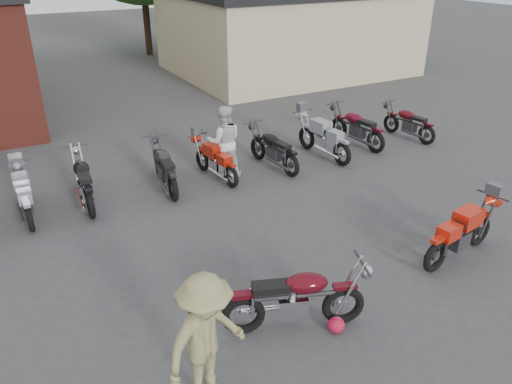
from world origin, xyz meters
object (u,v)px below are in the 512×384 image
row_bike_1 (24,193)px  helmet (336,325)px  vintage_motorcycle (297,295)px  row_bike_4 (215,159)px  person_light (224,141)px  row_bike_5 (273,147)px  person_tan (206,340)px  row_bike_7 (356,125)px  row_bike_2 (83,178)px  row_bike_6 (323,136)px  sportbike (462,230)px  row_bike_3 (164,165)px  row_bike_8 (408,121)px

row_bike_1 → helmet: bearing=-148.6°
vintage_motorcycle → row_bike_4: (1.25, 5.71, -0.09)m
person_light → row_bike_5: person_light is taller
person_light → helmet: bearing=100.3°
person_tan → row_bike_7: person_tan is taller
person_tan → row_bike_2: person_tan is taller
person_tan → row_bike_7: bearing=21.8°
helmet → row_bike_2: (-2.42, 6.28, 0.49)m
row_bike_6 → row_bike_4: bearing=84.0°
sportbike → person_tan: 5.57m
row_bike_7 → person_tan: bearing=123.9°
row_bike_2 → row_bike_3: 1.89m
row_bike_2 → row_bike_5: row_bike_2 is taller
helmet → row_bike_2: bearing=111.1°
row_bike_2 → row_bike_1: bearing=96.1°
vintage_motorcycle → row_bike_5: bearing=83.1°
vintage_motorcycle → row_bike_5: size_ratio=1.08×
row_bike_2 → row_bike_3: row_bike_2 is taller
row_bike_3 → row_bike_2: bearing=92.7°
row_bike_3 → row_bike_5: 2.96m
vintage_motorcycle → sportbike: bearing=23.1°
vintage_motorcycle → sportbike: 3.78m
vintage_motorcycle → helmet: 0.79m
row_bike_1 → row_bike_8: 10.92m
helmet → row_bike_2: 6.75m
sportbike → vintage_motorcycle: bearing=173.7°
row_bike_3 → helmet: bearing=-168.7°
row_bike_7 → row_bike_8: 1.82m
sportbike → row_bike_1: (-6.99, 5.69, -0.03)m
vintage_motorcycle → row_bike_2: bearing=128.5°
row_bike_1 → row_bike_6: row_bike_6 is taller
row_bike_4 → row_bike_6: size_ratio=0.86×
sportbike → row_bike_2: bearing=125.9°
helmet → row_bike_8: (7.22, 5.97, 0.42)m
row_bike_8 → row_bike_2: bearing=80.9°
person_light → person_tan: (-3.27, -6.34, 0.03)m
helmet → row_bike_6: (4.03, 5.99, 0.49)m
row_bike_3 → row_bike_8: bearing=-85.2°
row_bike_1 → row_bike_2: bearing=-87.2°
sportbike → row_bike_6: 5.49m
row_bike_5 → row_bike_7: 3.03m
row_bike_7 → sportbike: bearing=153.2°
vintage_motorcycle → row_bike_6: bearing=71.6°
row_bike_4 → row_bike_8: size_ratio=0.98×
helmet → row_bike_4: 6.15m
person_light → row_bike_7: 4.38m
vintage_motorcycle → row_bike_4: size_ratio=1.18×
person_tan → row_bike_8: size_ratio=1.02×
helmet → row_bike_1: row_bike_1 is taller
row_bike_8 → row_bike_5: bearing=82.4°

